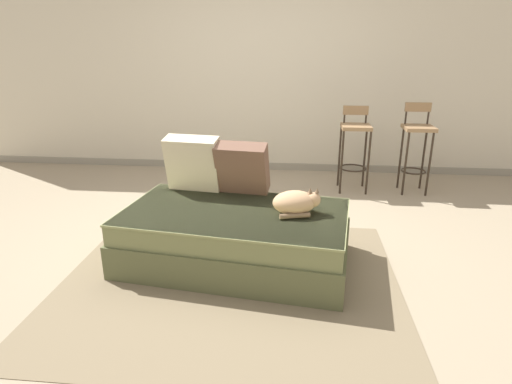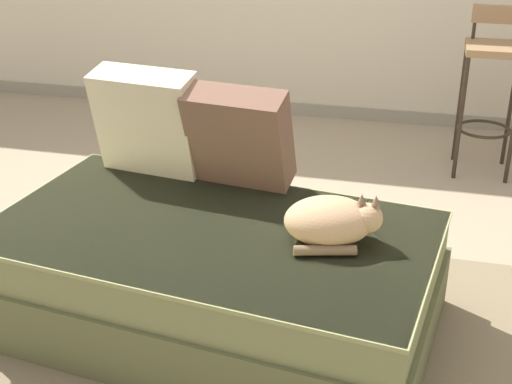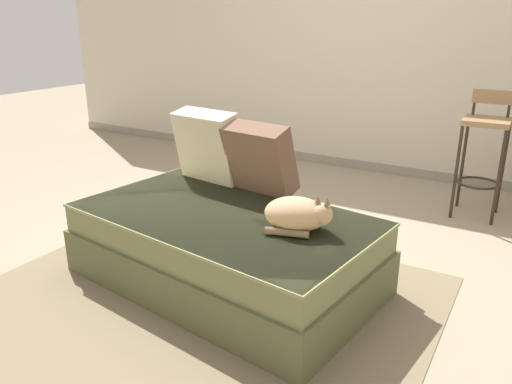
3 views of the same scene
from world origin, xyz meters
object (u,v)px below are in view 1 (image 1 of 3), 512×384
throw_pillow_middle (242,168)px  bar_stool_near_window (355,140)px  couch (235,236)px  bar_stool_by_doorway (417,140)px  cat (296,202)px  throw_pillow_corner (194,163)px

throw_pillow_middle → bar_stool_near_window: (1.08, 1.47, -0.07)m
couch → bar_stool_near_window: bearing=59.6°
bar_stool_by_doorway → cat: bearing=-125.1°
throw_pillow_middle → couch: bearing=-91.4°
throw_pillow_corner → throw_pillow_middle: 0.42m
cat → bar_stool_near_window: size_ratio=0.40×
couch → throw_pillow_middle: (0.01, 0.39, 0.43)m
throw_pillow_middle → bar_stool_by_doorway: bearing=40.0°
couch → throw_pillow_corner: size_ratio=3.78×
couch → cat: size_ratio=4.79×
cat → bar_stool_by_doorway: (1.31, 1.86, 0.09)m
throw_pillow_corner → cat: size_ratio=1.27×
throw_pillow_middle → bar_stool_by_doorway: bar_stool_by_doorway is taller
cat → bar_stool_near_window: bearing=71.1°
couch → cat: cat is taller
throw_pillow_middle → cat: (0.45, -0.39, -0.14)m
couch → bar_stool_by_doorway: size_ratio=1.82×
couch → bar_stool_by_doorway: bearing=46.5°
couch → bar_stool_by_doorway: (1.76, 1.86, 0.38)m
couch → cat: bearing=-0.2°
cat → bar_stool_by_doorway: 2.28m
throw_pillow_middle → cat: 0.61m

